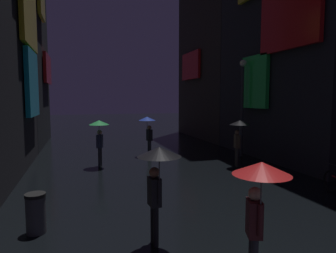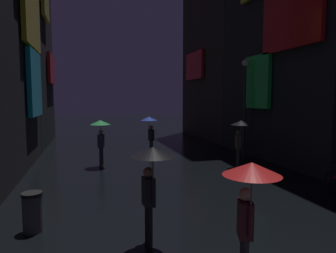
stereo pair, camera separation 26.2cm
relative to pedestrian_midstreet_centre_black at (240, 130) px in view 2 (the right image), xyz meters
name	(u,v)px [view 2 (the right image)]	position (x,y,z in m)	size (l,w,h in m)	color
building_right_mid	(299,22)	(3.93, 1.33, 5.28)	(4.25, 8.96, 13.87)	#232328
pedestrian_midstreet_centre_black	(240,130)	(0.00, 0.00, 0.00)	(0.90, 0.90, 2.12)	#38332D
pedestrian_midstreet_left_blue	(150,125)	(-3.35, 3.64, 0.00)	(0.90, 0.90, 2.12)	#2D2D38
pedestrian_near_crossing_green	(101,130)	(-5.99, 1.81, 0.00)	(0.90, 0.90, 2.12)	#2D2D38
pedestrian_far_right_red	(249,190)	(-4.17, -7.87, 0.00)	(0.90, 0.90, 2.12)	#2D2D38
pedestrian_foreground_left_black	(151,168)	(-5.33, -6.04, 0.00)	(0.90, 0.90, 2.12)	black
streetlamp_right_far	(245,96)	(1.45, 2.23, 1.56)	(0.36, 0.36, 5.10)	#2D2D33
trash_bin	(32,212)	(-7.85, -4.61, -1.20)	(0.46, 0.46, 0.93)	#3F3F47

